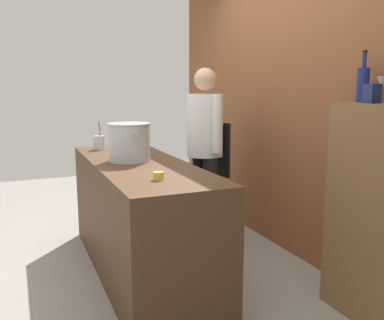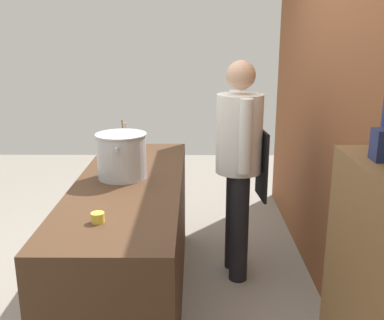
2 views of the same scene
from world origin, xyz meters
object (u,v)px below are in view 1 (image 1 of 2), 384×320
(butter_jar, at_px, (158,176))
(spice_tin_navy, at_px, (372,93))
(wine_glass_tall, at_px, (382,84))
(wine_bottle_cobalt, at_px, (363,84))
(utensil_crock, at_px, (99,142))
(stockpot_large, at_px, (129,142))
(chef, at_px, (205,143))

(butter_jar, relative_size, spice_tin_navy, 0.60)
(wine_glass_tall, bearing_deg, wine_bottle_cobalt, -151.00)
(utensil_crock, distance_m, wine_glass_tall, 2.48)
(utensil_crock, xyz_separation_m, butter_jar, (1.48, 0.09, -0.04))
(stockpot_large, bearing_deg, chef, 111.85)
(chef, distance_m, spice_tin_navy, 1.72)
(chef, distance_m, butter_jar, 1.36)
(butter_jar, bearing_deg, stockpot_large, 179.08)
(utensil_crock, bearing_deg, wine_glass_tall, 36.52)
(chef, relative_size, spice_tin_navy, 14.13)
(chef, relative_size, butter_jar, 23.58)
(utensil_crock, xyz_separation_m, spice_tin_navy, (2.01, 1.29, 0.48))
(wine_glass_tall, bearing_deg, utensil_crock, -143.48)
(butter_jar, xyz_separation_m, spice_tin_navy, (0.53, 1.20, 0.52))
(stockpot_large, xyz_separation_m, butter_jar, (0.75, -0.01, -0.13))
(wine_bottle_cobalt, bearing_deg, butter_jar, -105.80)
(wine_bottle_cobalt, bearing_deg, spice_tin_navy, -28.39)
(wine_bottle_cobalt, relative_size, spice_tin_navy, 2.81)
(utensil_crock, relative_size, wine_bottle_cobalt, 0.80)
(wine_bottle_cobalt, bearing_deg, chef, -162.37)
(utensil_crock, bearing_deg, butter_jar, 3.62)
(butter_jar, height_order, wine_bottle_cobalt, wine_bottle_cobalt)
(stockpot_large, height_order, wine_glass_tall, wine_glass_tall)
(chef, xyz_separation_m, spice_tin_navy, (1.61, 0.37, 0.48))
(chef, xyz_separation_m, stockpot_large, (0.33, -0.82, 0.09))
(stockpot_large, distance_m, spice_tin_navy, 1.79)
(wine_glass_tall, bearing_deg, butter_jar, -109.18)
(chef, relative_size, stockpot_large, 4.15)
(butter_jar, bearing_deg, utensil_crock, -176.38)
(stockpot_large, relative_size, wine_glass_tall, 2.43)
(chef, height_order, stockpot_large, chef)
(chef, xyz_separation_m, wine_bottle_cobalt, (1.44, 0.46, 0.54))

